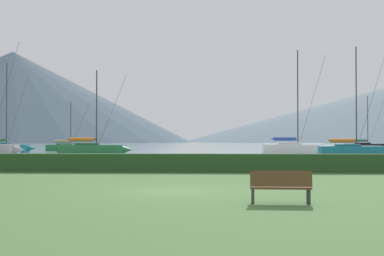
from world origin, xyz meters
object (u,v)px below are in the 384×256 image
at_px(sailboat_slip_8, 294,147).
at_px(sailboat_slip_9, 352,150).
at_px(sailboat_slip_7, 365,146).
at_px(sailboat_slip_1, 3,147).
at_px(sailboat_slip_3, 92,149).
at_px(sailboat_slip_11, 68,147).
at_px(park_bench_under_tree, 281,185).

distance_m(sailboat_slip_8, sailboat_slip_9, 11.22).
relative_size(sailboat_slip_7, sailboat_slip_8, 0.71).
xyz_separation_m(sailboat_slip_8, sailboat_slip_9, (4.92, -10.08, -0.08)).
bearing_deg(sailboat_slip_7, sailboat_slip_1, -160.32).
relative_size(sailboat_slip_3, sailboat_slip_11, 1.28).
distance_m(sailboat_slip_7, sailboat_slip_11, 51.12).
xyz_separation_m(sailboat_slip_1, park_bench_under_tree, (31.18, -56.44, -0.17)).
relative_size(sailboat_slip_3, sailboat_slip_8, 0.74).
distance_m(sailboat_slip_7, park_bench_under_tree, 83.84).
xyz_separation_m(sailboat_slip_9, park_bench_under_tree, (-12.94, -43.99, -0.15)).
height_order(sailboat_slip_1, sailboat_slip_9, sailboat_slip_1).
distance_m(sailboat_slip_1, sailboat_slip_8, 39.26).
bearing_deg(sailboat_slip_3, sailboat_slip_9, -13.11).
xyz_separation_m(sailboat_slip_1, sailboat_slip_8, (39.19, -2.37, 0.06)).
xyz_separation_m(sailboat_slip_11, park_bench_under_tree, (25.03, -66.64, -0.05)).
bearing_deg(park_bench_under_tree, sailboat_slip_9, 75.67).
xyz_separation_m(sailboat_slip_1, sailboat_slip_9, (44.11, -12.45, -0.02)).
relative_size(sailboat_slip_8, park_bench_under_tree, 7.59).
xyz_separation_m(sailboat_slip_8, park_bench_under_tree, (-8.02, -54.07, -0.22)).
distance_m(sailboat_slip_7, sailboat_slip_8, 30.81).
distance_m(sailboat_slip_3, sailboat_slip_7, 52.97).
height_order(sailboat_slip_7, sailboat_slip_9, sailboat_slip_9).
relative_size(sailboat_slip_9, park_bench_under_tree, 6.82).
height_order(sailboat_slip_7, sailboat_slip_11, sailboat_slip_7).
height_order(sailboat_slip_1, park_bench_under_tree, sailboat_slip_1).
bearing_deg(sailboat_slip_11, sailboat_slip_7, 16.17).
height_order(sailboat_slip_3, sailboat_slip_11, sailboat_slip_3).
relative_size(sailboat_slip_8, sailboat_slip_11, 1.72).
bearing_deg(sailboat_slip_1, sailboat_slip_9, -18.05).
bearing_deg(sailboat_slip_7, sailboat_slip_11, -168.13).
distance_m(sailboat_slip_1, sailboat_slip_3, 17.89).
distance_m(sailboat_slip_8, sailboat_slip_11, 35.35).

